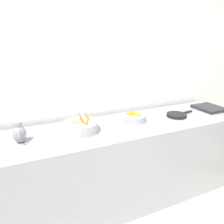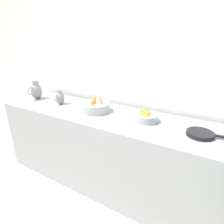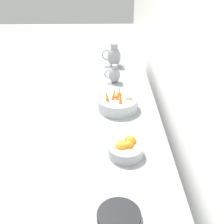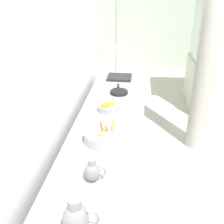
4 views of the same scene
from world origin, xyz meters
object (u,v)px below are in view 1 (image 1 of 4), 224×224
(vegetable_colander, at_px, (81,126))
(metal_pitcher_short, at_px, (19,133))
(skillet_on_counter, at_px, (177,115))
(orange_bowl, at_px, (135,117))

(vegetable_colander, distance_m, metal_pitcher_short, 0.53)
(vegetable_colander, height_order, skillet_on_counter, vegetable_colander)
(orange_bowl, height_order, skillet_on_counter, orange_bowl)
(vegetable_colander, relative_size, orange_bowl, 1.47)
(orange_bowl, xyz_separation_m, skillet_on_counter, (0.07, 0.52, -0.03))
(vegetable_colander, distance_m, orange_bowl, 0.61)
(metal_pitcher_short, distance_m, skillet_on_counter, 1.66)
(orange_bowl, relative_size, metal_pitcher_short, 1.23)
(orange_bowl, bearing_deg, metal_pitcher_short, -88.05)
(orange_bowl, height_order, metal_pitcher_short, metal_pitcher_short)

